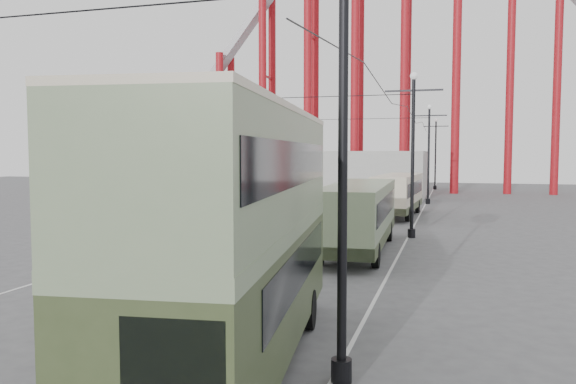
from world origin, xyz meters
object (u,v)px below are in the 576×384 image
(single_decker_green, at_px, (359,213))
(double_decker_bus, at_px, (237,224))
(lamp_post_near, at_px, (344,1))
(pedestrian, at_px, (287,237))
(single_decker_cream, at_px, (398,193))

(single_decker_green, bearing_deg, double_decker_bus, -92.69)
(lamp_post_near, distance_m, pedestrian, 15.76)
(pedestrian, bearing_deg, double_decker_bus, 90.18)
(double_decker_bus, xyz_separation_m, pedestrian, (-2.72, 13.07, -2.31))
(double_decker_bus, xyz_separation_m, single_decker_green, (0.20, 15.73, -1.38))
(double_decker_bus, relative_size, single_decker_cream, 1.07)
(single_decker_green, height_order, single_decker_cream, single_decker_green)
(double_decker_bus, relative_size, single_decker_green, 0.94)
(pedestrian, bearing_deg, lamp_post_near, 99.53)
(lamp_post_near, relative_size, pedestrian, 5.75)
(double_decker_bus, bearing_deg, lamp_post_near, -10.22)
(double_decker_bus, xyz_separation_m, single_decker_cream, (0.61, 31.70, -1.46))
(double_decker_bus, bearing_deg, single_decker_green, 82.28)
(single_decker_green, distance_m, single_decker_cream, 15.98)
(pedestrian, bearing_deg, single_decker_cream, -111.68)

